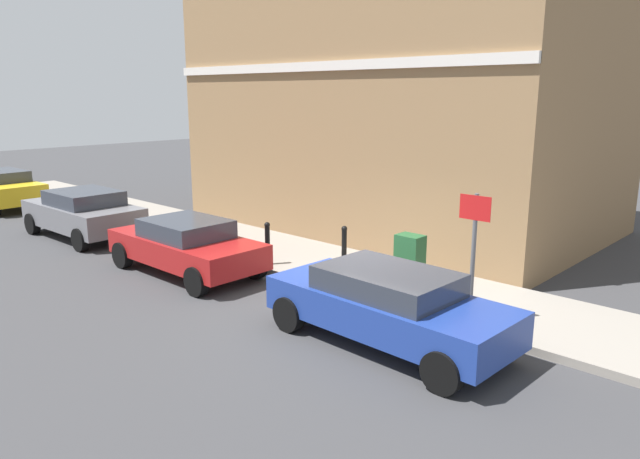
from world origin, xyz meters
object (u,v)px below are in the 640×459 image
object	(u,v)px
car_grey	(83,212)
bollard_near_cabinet	(344,246)
street_sign	(474,237)
utility_cabinet	(409,264)
bollard_far_kerb	(267,242)
car_yellow	(1,188)
car_blue	(388,304)
car_red	(186,245)

from	to	relation	value
car_grey	bollard_near_cabinet	xyz separation A→B (m)	(2.37, -8.06, -0.04)
street_sign	utility_cabinet	bearing A→B (deg)	70.18
bollard_near_cabinet	bollard_far_kerb	size ratio (longest dim) A/B	1.00
bollard_far_kerb	street_sign	bearing A→B (deg)	-87.81
car_yellow	bollard_far_kerb	distance (m)	13.20
car_blue	car_red	bearing A→B (deg)	1.20
car_grey	street_sign	size ratio (longest dim) A/B	1.80
bollard_near_cabinet	bollard_far_kerb	world-z (taller)	same
car_blue	bollard_near_cabinet	bearing A→B (deg)	-36.90
car_blue	bollard_near_cabinet	size ratio (longest dim) A/B	4.18
car_grey	bollard_far_kerb	xyz separation A→B (m)	(1.43, -6.47, -0.04)
car_blue	car_red	world-z (taller)	car_blue
car_blue	car_red	distance (m)	5.88
utility_cabinet	car_red	bearing A→B (deg)	115.82
car_red	car_blue	bearing A→B (deg)	179.43
bollard_near_cabinet	street_sign	distance (m)	3.85
street_sign	bollard_far_kerb	bearing A→B (deg)	92.19
car_blue	utility_cabinet	size ratio (longest dim) A/B	3.78
utility_cabinet	car_blue	bearing A→B (deg)	-153.41
bollard_far_kerb	street_sign	xyz separation A→B (m)	(0.20, -5.26, 0.96)
car_red	street_sign	size ratio (longest dim) A/B	1.80
car_yellow	street_sign	xyz separation A→B (m)	(1.59, -18.38, 0.92)
car_yellow	bollard_near_cabinet	size ratio (longest dim) A/B	4.01
car_blue	bollard_far_kerb	xyz separation A→B (m)	(1.48, 4.64, -0.00)
car_red	car_yellow	bearing A→B (deg)	-0.48
car_grey	bollard_far_kerb	bearing A→B (deg)	-168.83
car_red	car_grey	xyz separation A→B (m)	(0.02, 5.23, 0.06)
utility_cabinet	bollard_far_kerb	world-z (taller)	utility_cabinet
car_yellow	bollard_far_kerb	size ratio (longest dim) A/B	4.01
car_yellow	bollard_far_kerb	world-z (taller)	car_yellow
utility_cabinet	bollard_near_cabinet	bearing A→B (deg)	86.96
street_sign	car_grey	bearing A→B (deg)	97.91
car_grey	street_sign	xyz separation A→B (m)	(1.63, -11.72, 0.91)
car_grey	car_yellow	xyz separation A→B (m)	(0.03, 6.66, -0.00)
car_yellow	street_sign	bearing A→B (deg)	-176.42
bollard_far_kerb	utility_cabinet	bearing A→B (deg)	-76.43
bollard_near_cabinet	street_sign	xyz separation A→B (m)	(-0.74, -3.66, 0.96)
bollard_far_kerb	car_grey	bearing A→B (deg)	102.44
car_yellow	bollard_near_cabinet	bearing A→B (deg)	-172.37
bollard_far_kerb	street_sign	distance (m)	5.35
car_red	utility_cabinet	world-z (taller)	utility_cabinet
car_red	car_grey	world-z (taller)	car_grey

